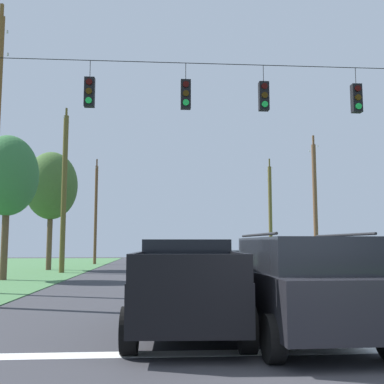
{
  "coord_description": "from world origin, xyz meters",
  "views": [
    {
      "loc": [
        -2.09,
        -5.68,
        1.86
      ],
      "look_at": [
        -0.94,
        10.42,
        3.68
      ],
      "focal_mm": 43.16,
      "sensor_mm": 36.0,
      "label": 1
    }
  ],
  "objects_px": {
    "suv_black": "(300,285)",
    "distant_car_far_parked": "(374,262)",
    "overhead_signal_span": "(229,159)",
    "utility_pole_distant_right": "(64,191)",
    "tree_roadside_right": "(8,176)",
    "tree_roadside_far_right": "(51,186)",
    "pickup_truck": "(186,286)",
    "utility_pole_distant_left": "(96,213)",
    "utility_pole_far_right": "(315,205)",
    "utility_pole_near_left": "(270,212)",
    "distant_car_crossing_white": "(234,264)",
    "distant_car_oncoming": "(339,266)"
  },
  "relations": [
    {
      "from": "suv_black",
      "to": "distant_car_far_parked",
      "type": "xyz_separation_m",
      "value": [
        9.81,
        17.42,
        -0.27
      ]
    },
    {
      "from": "overhead_signal_span",
      "to": "utility_pole_distant_right",
      "type": "bearing_deg",
      "value": 117.74
    },
    {
      "from": "tree_roadside_right",
      "to": "tree_roadside_far_right",
      "type": "bearing_deg",
      "value": 89.1
    },
    {
      "from": "pickup_truck",
      "to": "utility_pole_distant_left",
      "type": "bearing_deg",
      "value": 101.01
    },
    {
      "from": "utility_pole_distant_left",
      "to": "pickup_truck",
      "type": "bearing_deg",
      "value": -78.99
    },
    {
      "from": "distant_car_far_parked",
      "to": "suv_black",
      "type": "bearing_deg",
      "value": -119.37
    },
    {
      "from": "utility_pole_distant_left",
      "to": "tree_roadside_right",
      "type": "distance_m",
      "value": 18.61
    },
    {
      "from": "suv_black",
      "to": "tree_roadside_right",
      "type": "xyz_separation_m",
      "value": [
        -10.67,
        15.52,
        4.32
      ]
    },
    {
      "from": "utility_pole_far_right",
      "to": "utility_pole_near_left",
      "type": "height_order",
      "value": "utility_pole_near_left"
    },
    {
      "from": "utility_pole_distant_right",
      "to": "distant_car_crossing_white",
      "type": "bearing_deg",
      "value": -29.81
    },
    {
      "from": "distant_car_oncoming",
      "to": "utility_pole_far_right",
      "type": "height_order",
      "value": "utility_pole_far_right"
    },
    {
      "from": "pickup_truck",
      "to": "distant_car_far_parked",
      "type": "bearing_deg",
      "value": 53.96
    },
    {
      "from": "suv_black",
      "to": "utility_pole_distant_left",
      "type": "relative_size",
      "value": 0.5
    },
    {
      "from": "pickup_truck",
      "to": "distant_car_oncoming",
      "type": "distance_m",
      "value": 14.76
    },
    {
      "from": "distant_car_crossing_white",
      "to": "utility_pole_distant_left",
      "type": "distance_m",
      "value": 21.27
    },
    {
      "from": "overhead_signal_span",
      "to": "distant_car_oncoming",
      "type": "distance_m",
      "value": 10.92
    },
    {
      "from": "pickup_truck",
      "to": "utility_pole_distant_left",
      "type": "relative_size",
      "value": 0.56
    },
    {
      "from": "distant_car_crossing_white",
      "to": "tree_roadside_far_right",
      "type": "xyz_separation_m",
      "value": [
        -11.76,
        9.12,
        5.21
      ]
    },
    {
      "from": "distant_car_far_parked",
      "to": "utility_pole_far_right",
      "type": "height_order",
      "value": "utility_pole_far_right"
    },
    {
      "from": "pickup_truck",
      "to": "utility_pole_far_right",
      "type": "distance_m",
      "value": 22.73
    },
    {
      "from": "distant_car_crossing_white",
      "to": "distant_car_oncoming",
      "type": "bearing_deg",
      "value": -25.42
    },
    {
      "from": "distant_car_oncoming",
      "to": "tree_roadside_right",
      "type": "height_order",
      "value": "tree_roadside_right"
    },
    {
      "from": "suv_black",
      "to": "utility_pole_far_right",
      "type": "bearing_deg",
      "value": 70.02
    },
    {
      "from": "overhead_signal_span",
      "to": "tree_roadside_far_right",
      "type": "xyz_separation_m",
      "value": [
        -9.99,
        19.27,
        1.46
      ]
    },
    {
      "from": "overhead_signal_span",
      "to": "pickup_truck",
      "type": "bearing_deg",
      "value": -110.19
    },
    {
      "from": "utility_pole_far_right",
      "to": "utility_pole_distant_left",
      "type": "distance_m",
      "value": 20.72
    },
    {
      "from": "pickup_truck",
      "to": "tree_roadside_far_right",
      "type": "bearing_deg",
      "value": 109.47
    },
    {
      "from": "distant_car_oncoming",
      "to": "utility_pole_distant_right",
      "type": "distance_m",
      "value": 17.62
    },
    {
      "from": "utility_pole_distant_left",
      "to": "tree_roadside_right",
      "type": "height_order",
      "value": "utility_pole_distant_left"
    },
    {
      "from": "distant_car_crossing_white",
      "to": "utility_pole_distant_right",
      "type": "relative_size",
      "value": 0.41
    },
    {
      "from": "utility_pole_far_right",
      "to": "utility_pole_near_left",
      "type": "xyz_separation_m",
      "value": [
        -0.04,
        12.34,
        0.34
      ]
    },
    {
      "from": "utility_pole_far_right",
      "to": "tree_roadside_far_right",
      "type": "distance_m",
      "value": 18.62
    },
    {
      "from": "suv_black",
      "to": "overhead_signal_span",
      "type": "bearing_deg",
      "value": 95.64
    },
    {
      "from": "pickup_truck",
      "to": "utility_pole_far_right",
      "type": "bearing_deg",
      "value": 63.99
    },
    {
      "from": "suv_black",
      "to": "tree_roadside_far_right",
      "type": "height_order",
      "value": "tree_roadside_far_right"
    },
    {
      "from": "utility_pole_near_left",
      "to": "utility_pole_far_right",
      "type": "bearing_deg",
      "value": -89.8
    },
    {
      "from": "distant_car_far_parked",
      "to": "tree_roadside_right",
      "type": "bearing_deg",
      "value": -174.69
    },
    {
      "from": "pickup_truck",
      "to": "utility_pole_far_right",
      "type": "xyz_separation_m",
      "value": [
        9.85,
        20.19,
        3.48
      ]
    },
    {
      "from": "pickup_truck",
      "to": "overhead_signal_span",
      "type": "bearing_deg",
      "value": 69.81
    },
    {
      "from": "distant_car_crossing_white",
      "to": "utility_pole_near_left",
      "type": "bearing_deg",
      "value": 70.34
    },
    {
      "from": "suv_black",
      "to": "utility_pole_distant_right",
      "type": "distance_m",
      "value": 23.54
    },
    {
      "from": "distant_car_crossing_white",
      "to": "tree_roadside_far_right",
      "type": "relative_size",
      "value": 0.53
    },
    {
      "from": "suv_black",
      "to": "distant_car_oncoming",
      "type": "height_order",
      "value": "suv_black"
    },
    {
      "from": "distant_car_oncoming",
      "to": "utility_pole_far_right",
      "type": "xyz_separation_m",
      "value": [
        1.65,
        7.93,
        3.66
      ]
    },
    {
      "from": "overhead_signal_span",
      "to": "utility_pole_near_left",
      "type": "bearing_deg",
      "value": 73.77
    },
    {
      "from": "suv_black",
      "to": "distant_car_oncoming",
      "type": "bearing_deg",
      "value": 65.46
    },
    {
      "from": "suv_black",
      "to": "utility_pole_far_right",
      "type": "xyz_separation_m",
      "value": [
        7.7,
        21.18,
        3.39
      ]
    },
    {
      "from": "distant_car_oncoming",
      "to": "utility_pole_distant_left",
      "type": "xyz_separation_m",
      "value": [
        -14.62,
        20.75,
        3.94
      ]
    },
    {
      "from": "utility_pole_distant_right",
      "to": "utility_pole_distant_left",
      "type": "distance_m",
      "value": 12.65
    },
    {
      "from": "pickup_truck",
      "to": "utility_pole_near_left",
      "type": "xyz_separation_m",
      "value": [
        9.81,
        32.53,
        3.82
      ]
    }
  ]
}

